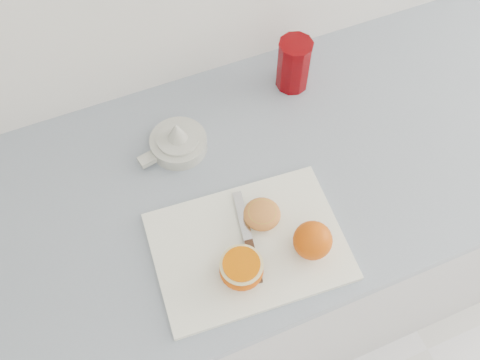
# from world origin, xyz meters

# --- Properties ---
(counter) EXTENTS (2.45, 0.64, 0.89)m
(counter) POSITION_xyz_m (0.03, 1.70, 0.45)
(counter) COLOR silver
(counter) RESTS_ON ground
(cutting_board) EXTENTS (0.38, 0.28, 0.01)m
(cutting_board) POSITION_xyz_m (-0.13, 1.55, 0.90)
(cutting_board) COLOR white
(cutting_board) RESTS_ON counter
(whole_orange) EXTENTS (0.07, 0.07, 0.07)m
(whole_orange) POSITION_xyz_m (-0.03, 1.49, 0.94)
(whole_orange) COLOR #CB410C
(whole_orange) RESTS_ON cutting_board
(half_orange) EXTENTS (0.08, 0.08, 0.05)m
(half_orange) POSITION_xyz_m (-0.17, 1.50, 0.93)
(half_orange) COLOR #CB410C
(half_orange) RESTS_ON cutting_board
(squeezed_shell) EXTENTS (0.07, 0.07, 0.03)m
(squeezed_shell) POSITION_xyz_m (-0.09, 1.59, 0.92)
(squeezed_shell) COLOR orange
(squeezed_shell) RESTS_ON cutting_board
(paring_knife) EXTENTS (0.05, 0.19, 0.01)m
(paring_knife) POSITION_xyz_m (-0.14, 1.53, 0.91)
(paring_knife) COLOR #472719
(paring_knife) RESTS_ON cutting_board
(citrus_juicer) EXTENTS (0.15, 0.12, 0.08)m
(citrus_juicer) POSITION_xyz_m (-0.18, 1.82, 0.91)
(citrus_juicer) COLOR silver
(citrus_juicer) RESTS_ON counter
(red_tumbler) EXTENTS (0.08, 0.08, 0.13)m
(red_tumbler) POSITION_xyz_m (0.12, 1.89, 0.95)
(red_tumbler) COLOR #710003
(red_tumbler) RESTS_ON counter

